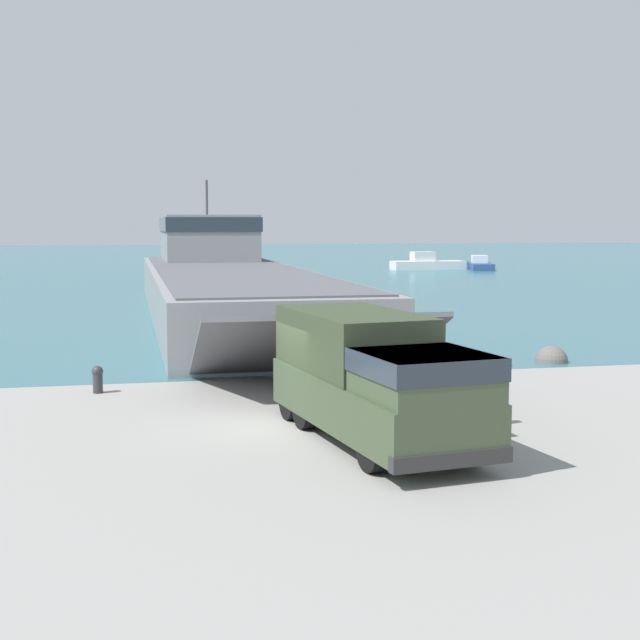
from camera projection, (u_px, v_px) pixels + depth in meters
name	position (u px, v px, depth m)	size (l,w,h in m)	color
ground_plane	(271.00, 425.00, 22.56)	(240.00, 240.00, 0.00)	gray
water_surface	(154.00, 262.00, 116.52)	(240.00, 180.00, 0.01)	#336B75
landing_craft	(224.00, 277.00, 51.20)	(8.54, 43.48, 7.98)	gray
military_truck	(375.00, 376.00, 20.69)	(3.67, 7.89, 2.94)	#3D4C33
soldier_on_ramp	(478.00, 386.00, 22.20)	(0.45, 0.26, 1.79)	#4C4738
moored_boat_a	(480.00, 265.00, 97.26)	(4.22, 7.94, 1.51)	navy
moored_boat_c	(427.00, 263.00, 97.25)	(7.99, 2.64, 1.92)	white
mooring_bollard	(98.00, 378.00, 26.71)	(0.34, 0.34, 0.83)	#333338
shoreline_rock_a	(551.00, 362.00, 32.69)	(1.21, 1.21, 1.21)	#66605B
shoreline_rock_b	(502.00, 366.00, 31.78)	(0.65, 0.65, 0.65)	gray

